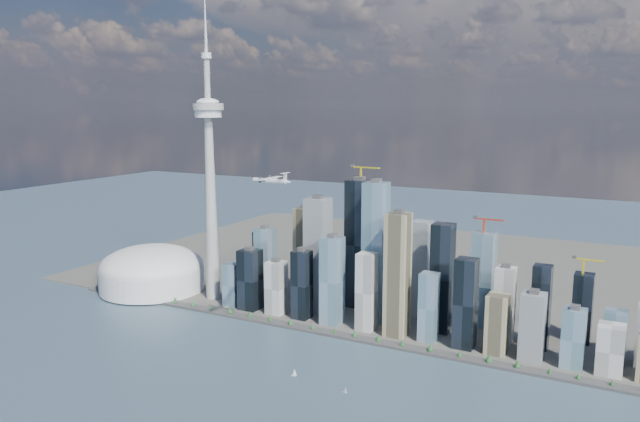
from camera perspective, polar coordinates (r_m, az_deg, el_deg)
The scene contains 10 objects.
ground at distance 794.23m, azimuth -5.93°, elevation -17.17°, with size 4000.00×4000.00×0.00m, color #2F4853.
seawall at distance 992.50m, azimuth 2.26°, elevation -11.35°, with size 1100.00×22.00×4.00m, color #383838.
land at distance 1393.07m, azimuth 10.32°, elevation -5.31°, with size 1400.00×900.00×3.00m, color #4C4C47.
shoreline_trees at distance 990.09m, azimuth 2.26°, elevation -10.98°, with size 960.53×7.20×8.80m.
skyscraper_cluster at distance 1022.41m, azimuth 7.44°, elevation -6.28°, with size 736.00×142.00×252.76m.
needle_tower at distance 1142.86m, azimuth -10.04°, elevation 3.39°, with size 56.00×56.00×550.50m.
dome_stadium at distance 1260.98m, azimuth -15.12°, elevation -5.30°, with size 200.00×200.00×86.00m.
airplane at distance 867.13m, azimuth -4.56°, elevation 2.82°, with size 65.05×57.47×15.88m.
sailboat_west at distance 862.36m, azimuth -2.38°, elevation -14.61°, with size 7.81×3.32×10.79m.
sailboat_east at distance 817.20m, azimuth 2.33°, elevation -16.09°, with size 6.43×3.07×8.92m.
Camera 1 is at (398.34, -586.37, 358.17)m, focal length 35.00 mm.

